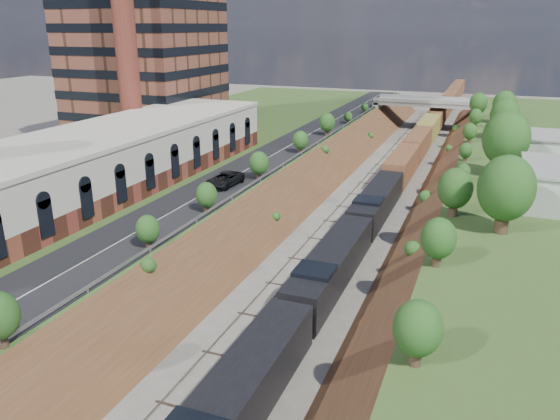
% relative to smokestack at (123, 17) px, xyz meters
% --- Properties ---
extents(platform_left, '(44.00, 180.00, 5.00)m').
position_rel_smokestack_xyz_m(platform_left, '(3.00, 4.00, -22.50)').
color(platform_left, '#435D26').
rests_on(platform_left, ground).
extents(embankment_left, '(10.00, 180.00, 10.00)m').
position_rel_smokestack_xyz_m(embankment_left, '(25.00, 4.00, -25.00)').
color(embankment_left, brown).
rests_on(embankment_left, ground).
extents(embankment_right, '(10.00, 180.00, 10.00)m').
position_rel_smokestack_xyz_m(embankment_right, '(47.00, 4.00, -25.00)').
color(embankment_right, brown).
rests_on(embankment_right, ground).
extents(rail_left_track, '(1.58, 180.00, 0.18)m').
position_rel_smokestack_xyz_m(rail_left_track, '(33.40, 4.00, -24.91)').
color(rail_left_track, gray).
rests_on(rail_left_track, ground).
extents(rail_right_track, '(1.58, 180.00, 0.18)m').
position_rel_smokestack_xyz_m(rail_right_track, '(38.60, 4.00, -24.91)').
color(rail_right_track, gray).
rests_on(rail_right_track, ground).
extents(road, '(8.00, 180.00, 0.10)m').
position_rel_smokestack_xyz_m(road, '(20.50, 4.00, -19.95)').
color(road, black).
rests_on(road, platform_left).
extents(guardrail, '(0.10, 171.00, 0.70)m').
position_rel_smokestack_xyz_m(guardrail, '(24.60, 3.80, -19.45)').
color(guardrail, '#99999E').
rests_on(guardrail, platform_left).
extents(commercial_building, '(14.30, 62.30, 7.00)m').
position_rel_smokestack_xyz_m(commercial_building, '(8.00, -18.00, -16.49)').
color(commercial_building, brown).
rests_on(commercial_building, platform_left).
extents(smokestack, '(3.20, 3.20, 40.00)m').
position_rel_smokestack_xyz_m(smokestack, '(0.00, 0.00, 0.00)').
color(smokestack, brown).
rests_on(smokestack, platform_left).
extents(overpass, '(24.50, 8.30, 7.40)m').
position_rel_smokestack_xyz_m(overpass, '(36.00, 66.00, -20.08)').
color(overpass, gray).
rests_on(overpass, ground).
extents(white_building_far, '(8.00, 10.00, 3.60)m').
position_rel_smokestack_xyz_m(white_building_far, '(59.00, 18.00, -18.20)').
color(white_building_far, silver).
rests_on(white_building_far, platform_right).
extents(tree_right_large, '(5.25, 5.25, 7.61)m').
position_rel_smokestack_xyz_m(tree_right_large, '(53.00, -16.00, -15.62)').
color(tree_right_large, '#473323').
rests_on(tree_right_large, platform_right).
extents(tree_left_crest, '(2.45, 2.45, 3.55)m').
position_rel_smokestack_xyz_m(tree_left_crest, '(24.20, -36.00, -17.96)').
color(tree_left_crest, '#473323').
rests_on(tree_left_crest, platform_left).
extents(freight_train, '(3.29, 201.67, 4.84)m').
position_rel_smokestack_xyz_m(freight_train, '(38.60, 49.42, -22.22)').
color(freight_train, black).
rests_on(freight_train, ground).
extents(suv, '(3.20, 6.21, 1.68)m').
position_rel_smokestack_xyz_m(suv, '(21.27, -11.45, -19.06)').
color(suv, black).
rests_on(suv, road).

